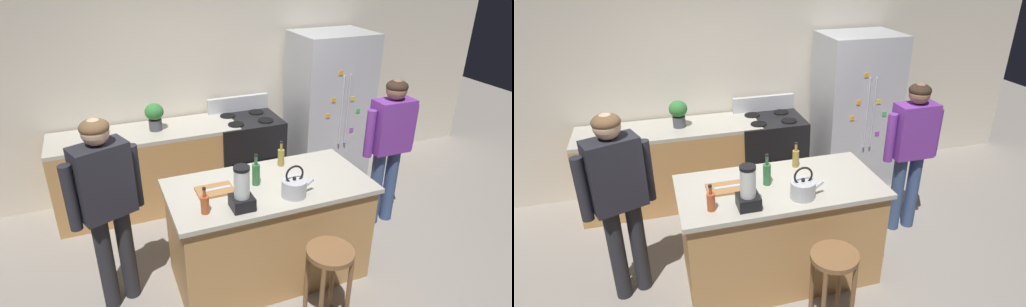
{
  "view_description": "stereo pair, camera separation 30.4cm",
  "coord_description": "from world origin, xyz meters",
  "views": [
    {
      "loc": [
        -1.24,
        -2.84,
        2.69
      ],
      "look_at": [
        0.0,
        0.3,
        1.08
      ],
      "focal_mm": 29.9,
      "sensor_mm": 36.0,
      "label": 1
    },
    {
      "loc": [
        -0.95,
        -2.94,
        2.69
      ],
      "look_at": [
        0.0,
        0.3,
        1.08
      ],
      "focal_mm": 29.9,
      "sensor_mm": 36.0,
      "label": 2
    }
  ],
  "objects": [
    {
      "name": "stove_range",
      "position": [
        0.36,
        1.52,
        0.48
      ],
      "size": [
        0.76,
        0.65,
        1.11
      ],
      "color": "black",
      "rests_on": "ground_plane"
    },
    {
      "name": "back_counter_run",
      "position": [
        -0.8,
        1.55,
        0.47
      ],
      "size": [
        2.0,
        0.64,
        0.93
      ],
      "color": "#B7844C",
      "rests_on": "ground_plane"
    },
    {
      "name": "person_by_sink_right",
      "position": [
        1.47,
        0.35,
        0.96
      ],
      "size": [
        0.59,
        0.22,
        1.58
      ],
      "color": "#384C7A",
      "rests_on": "ground_plane"
    },
    {
      "name": "cutting_board",
      "position": [
        -0.46,
        0.05,
        0.94
      ],
      "size": [
        0.3,
        0.2,
        0.02
      ],
      "primitive_type": "cube",
      "color": "#9E6B3D",
      "rests_on": "kitchen_island"
    },
    {
      "name": "potted_plant",
      "position": [
        -0.68,
        1.55,
        1.11
      ],
      "size": [
        0.2,
        0.2,
        0.3
      ],
      "color": "#4C4C51",
      "rests_on": "back_counter_run"
    },
    {
      "name": "bottle_cooking_sauce",
      "position": [
        -0.61,
        -0.23,
        1.01
      ],
      "size": [
        0.06,
        0.06,
        0.22
      ],
      "color": "#B24C26",
      "rests_on": "kitchen_island"
    },
    {
      "name": "bar_stool",
      "position": [
        0.2,
        -0.69,
        0.54
      ],
      "size": [
        0.36,
        0.36,
        0.69
      ],
      "color": "brown",
      "rests_on": "ground_plane"
    },
    {
      "name": "kitchen_island",
      "position": [
        0.0,
        0.0,
        0.47
      ],
      "size": [
        1.7,
        0.84,
        0.93
      ],
      "color": "#B7844C",
      "rests_on": "ground_plane"
    },
    {
      "name": "person_by_island_left",
      "position": [
        -1.28,
        0.14,
        1.0
      ],
      "size": [
        0.58,
        0.35,
        1.64
      ],
      "color": "#26262B",
      "rests_on": "ground_plane"
    },
    {
      "name": "bottle_olive_oil",
      "position": [
        -0.1,
        0.04,
        1.03
      ],
      "size": [
        0.07,
        0.07,
        0.28
      ],
      "color": "#2D6638",
      "rests_on": "kitchen_island"
    },
    {
      "name": "blender_appliance",
      "position": [
        -0.33,
        -0.26,
        1.08
      ],
      "size": [
        0.17,
        0.17,
        0.35
      ],
      "color": "black",
      "rests_on": "kitchen_island"
    },
    {
      "name": "refrigerator",
      "position": [
        1.43,
        1.5,
        0.93
      ],
      "size": [
        0.9,
        0.73,
        1.85
      ],
      "color": "#B7BABF",
      "rests_on": "ground_plane"
    },
    {
      "name": "tea_kettle",
      "position": [
        0.11,
        -0.24,
        1.01
      ],
      "size": [
        0.28,
        0.2,
        0.27
      ],
      "color": "#B7BABF",
      "rests_on": "kitchen_island"
    },
    {
      "name": "bottle_vinegar",
      "position": [
        0.23,
        0.28,
        1.02
      ],
      "size": [
        0.06,
        0.06,
        0.24
      ],
      "color": "olive",
      "rests_on": "kitchen_island"
    },
    {
      "name": "ground_plane",
      "position": [
        0.0,
        0.0,
        0.0
      ],
      "size": [
        14.0,
        14.0,
        0.0
      ],
      "primitive_type": "plane",
      "color": "gray"
    },
    {
      "name": "back_wall",
      "position": [
        0.0,
        1.95,
        1.35
      ],
      "size": [
        8.0,
        0.1,
        2.7
      ],
      "primitive_type": "cube",
      "color": "beige",
      "rests_on": "ground_plane"
    },
    {
      "name": "chef_knife",
      "position": [
        -0.44,
        0.05,
        0.96
      ],
      "size": [
        0.22,
        0.04,
        0.01
      ],
      "primitive_type": "cube",
      "rotation": [
        0.0,
        0.0,
        0.02
      ],
      "color": "#B7BABF",
      "rests_on": "cutting_board"
    }
  ]
}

